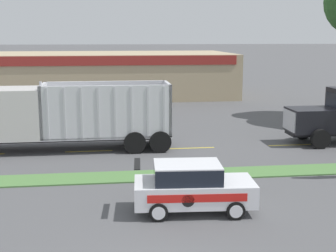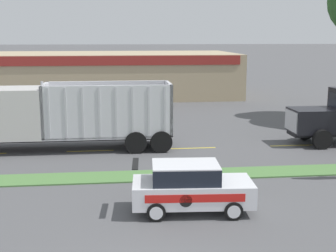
% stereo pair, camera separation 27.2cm
% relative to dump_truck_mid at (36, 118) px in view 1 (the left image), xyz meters
% --- Properties ---
extents(grass_verge, '(120.00, 1.57, 0.06)m').
position_rel_dump_truck_mid_xyz_m(grass_verge, '(4.69, -5.25, -1.67)').
color(grass_verge, '#517F42').
rests_on(grass_verge, ground_plane).
extents(centre_line_4, '(2.40, 0.14, 0.01)m').
position_rel_dump_truck_mid_xyz_m(centre_line_4, '(2.61, -0.47, -1.70)').
color(centre_line_4, yellow).
rests_on(centre_line_4, ground_plane).
extents(centre_line_5, '(2.40, 0.14, 0.01)m').
position_rel_dump_truck_mid_xyz_m(centre_line_5, '(8.01, -0.47, -1.70)').
color(centre_line_5, yellow).
rests_on(centre_line_5, ground_plane).
extents(centre_line_6, '(2.40, 0.14, 0.01)m').
position_rel_dump_truck_mid_xyz_m(centre_line_6, '(13.41, -0.47, -1.70)').
color(centre_line_6, yellow).
rests_on(centre_line_6, ground_plane).
extents(dump_truck_mid, '(11.58, 2.74, 3.66)m').
position_rel_dump_truck_mid_xyz_m(dump_truck_mid, '(0.00, 0.00, 0.00)').
color(dump_truck_mid, black).
rests_on(dump_truck_mid, ground_plane).
extents(rally_car, '(4.13, 2.09, 1.71)m').
position_rel_dump_truck_mid_xyz_m(rally_car, '(6.42, -9.36, -0.84)').
color(rally_car, white).
rests_on(rally_car, ground_plane).
extents(store_building_backdrop, '(26.13, 12.10, 4.17)m').
position_rel_dump_truck_mid_xyz_m(store_building_backdrop, '(2.64, 22.63, 0.39)').
color(store_building_backdrop, tan).
rests_on(store_building_backdrop, ground_plane).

